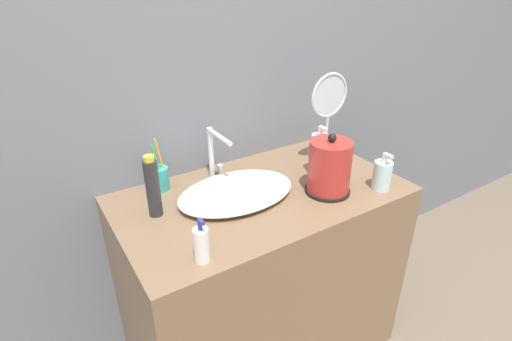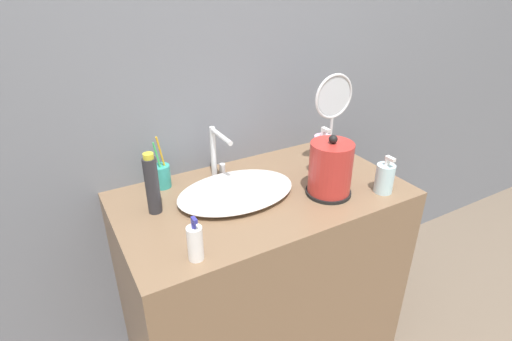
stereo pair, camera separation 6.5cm
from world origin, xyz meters
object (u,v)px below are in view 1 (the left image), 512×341
(lotion_bottle, at_px, (201,245))
(shampoo_bottle, at_px, (153,187))
(vanity_mirror, at_px, (328,113))
(toothbrush_cup, at_px, (160,178))
(electric_kettle, at_px, (329,169))
(hand_cream_bottle, at_px, (382,175))
(faucet, at_px, (215,150))
(mouthwash_bottle, at_px, (319,154))

(lotion_bottle, relative_size, shampoo_bottle, 0.65)
(vanity_mirror, bearing_deg, toothbrush_cup, 169.00)
(electric_kettle, xyz_separation_m, hand_cream_bottle, (0.18, -0.09, -0.04))
(shampoo_bottle, distance_m, hand_cream_bottle, 0.82)
(shampoo_bottle, bearing_deg, toothbrush_cup, 64.02)
(vanity_mirror, bearing_deg, hand_cream_bottle, -87.84)
(faucet, relative_size, mouthwash_bottle, 1.01)
(faucet, height_order, vanity_mirror, vanity_mirror)
(lotion_bottle, distance_m, shampoo_bottle, 0.30)
(shampoo_bottle, height_order, hand_cream_bottle, shampoo_bottle)
(faucet, xyz_separation_m, shampoo_bottle, (-0.29, -0.12, -0.01))
(toothbrush_cup, bearing_deg, lotion_bottle, -95.94)
(lotion_bottle, bearing_deg, hand_cream_bottle, 1.26)
(faucet, height_order, toothbrush_cup, toothbrush_cup)
(lotion_bottle, relative_size, mouthwash_bottle, 0.70)
(electric_kettle, bearing_deg, hand_cream_bottle, -25.72)
(electric_kettle, xyz_separation_m, lotion_bottle, (-0.56, -0.11, -0.04))
(toothbrush_cup, xyz_separation_m, hand_cream_bottle, (0.70, -0.44, 0.01))
(vanity_mirror, bearing_deg, mouthwash_bottle, -142.28)
(faucet, bearing_deg, lotion_bottle, -121.81)
(electric_kettle, distance_m, mouthwash_bottle, 0.15)
(faucet, distance_m, lotion_bottle, 0.50)
(electric_kettle, xyz_separation_m, toothbrush_cup, (-0.51, 0.35, -0.05))
(toothbrush_cup, xyz_separation_m, vanity_mirror, (0.69, -0.13, 0.16))
(faucet, bearing_deg, hand_cream_bottle, -39.95)
(mouthwash_bottle, bearing_deg, hand_cream_bottle, -61.54)
(lotion_bottle, xyz_separation_m, hand_cream_bottle, (0.74, 0.02, 0.00))
(faucet, relative_size, lotion_bottle, 1.44)
(hand_cream_bottle, bearing_deg, mouthwash_bottle, 118.46)
(shampoo_bottle, xyz_separation_m, hand_cream_bottle, (0.77, -0.28, -0.05))
(lotion_bottle, distance_m, vanity_mirror, 0.81)
(electric_kettle, height_order, lotion_bottle, electric_kettle)
(mouthwash_bottle, height_order, vanity_mirror, vanity_mirror)
(faucet, bearing_deg, toothbrush_cup, 171.31)
(electric_kettle, relative_size, shampoo_bottle, 1.06)
(shampoo_bottle, distance_m, vanity_mirror, 0.77)
(faucet, relative_size, toothbrush_cup, 0.96)
(toothbrush_cup, distance_m, hand_cream_bottle, 0.82)
(shampoo_bottle, bearing_deg, faucet, 22.97)
(faucet, xyz_separation_m, electric_kettle, (0.30, -0.32, -0.02))
(toothbrush_cup, relative_size, shampoo_bottle, 0.98)
(lotion_bottle, height_order, vanity_mirror, vanity_mirror)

